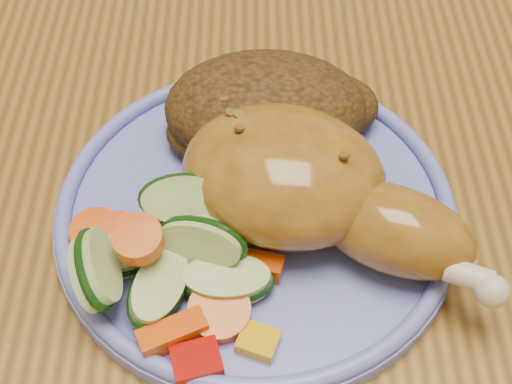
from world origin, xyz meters
TOP-DOWN VIEW (x-y plane):
  - dining_table at (0.00, 0.00)m, footprint 0.90×1.40m
  - plate at (-0.07, -0.05)m, footprint 0.24×0.24m
  - plate_rim at (-0.07, -0.05)m, footprint 0.24×0.24m
  - chicken_leg at (-0.04, -0.06)m, footprint 0.19×0.15m
  - rice_pilaf at (-0.06, 0.01)m, footprint 0.14×0.09m
  - vegetable_pile at (-0.12, -0.10)m, footprint 0.12×0.12m

SIDE VIEW (x-z plane):
  - dining_table at x=0.00m, z-range 0.29..1.04m
  - plate at x=-0.07m, z-range 0.75..0.76m
  - plate_rim at x=-0.07m, z-range 0.76..0.77m
  - vegetable_pile at x=-0.12m, z-range 0.75..0.81m
  - rice_pilaf at x=-0.06m, z-range 0.76..0.81m
  - chicken_leg at x=-0.04m, z-range 0.76..0.82m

